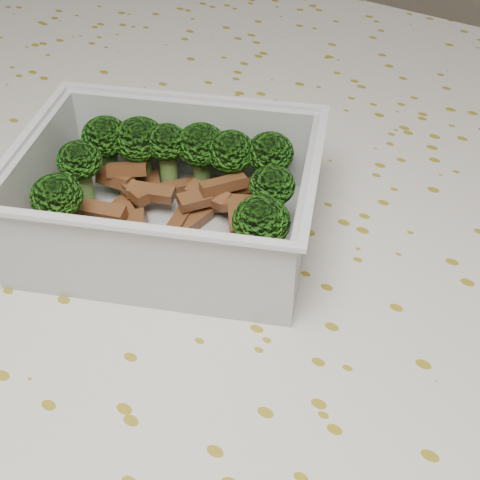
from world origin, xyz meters
The scene contains 6 objects.
dining_table centered at (0.00, 0.00, 0.67)m, with size 1.40×0.90×0.75m.
tablecloth centered at (0.00, 0.00, 0.72)m, with size 1.46×0.96×0.19m.
lunch_container centered at (-0.06, 0.01, 0.78)m, with size 0.25×0.22×0.07m.
broccoli_florets centered at (-0.07, 0.03, 0.80)m, with size 0.18×0.15×0.06m.
meat_pile centered at (-0.06, 0.03, 0.77)m, with size 0.13×0.11×0.03m.
sausage centered at (-0.03, -0.03, 0.78)m, with size 0.16×0.08×0.03m.
Camera 1 is at (0.18, -0.27, 1.07)m, focal length 50.00 mm.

